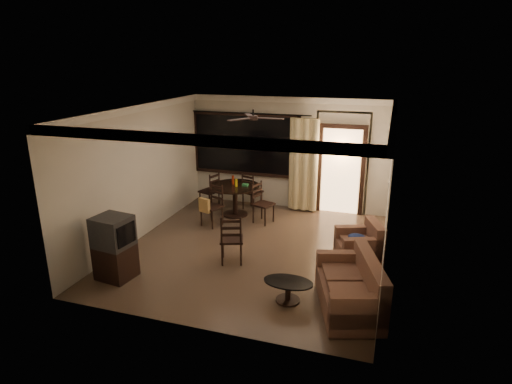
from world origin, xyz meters
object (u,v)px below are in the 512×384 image
(tv_cabinet, at_px, (114,247))
(sofa, at_px, (352,290))
(dining_chair_west, at_px, (210,198))
(dining_chair_east, at_px, (263,211))
(dining_chair_south, at_px, (211,213))
(coffee_table, at_px, (288,288))
(side_chair, at_px, (232,248))
(dining_chair_north, at_px, (252,198))
(armchair, at_px, (361,246))
(dining_table, at_px, (235,192))

(tv_cabinet, bearing_deg, sofa, 10.93)
(dining_chair_west, relative_size, sofa, 0.56)
(dining_chair_east, bearing_deg, dining_chair_south, 135.70)
(dining_chair_west, xyz_separation_m, coffee_table, (2.95, -3.66, -0.05))
(dining_chair_south, xyz_separation_m, tv_cabinet, (-0.62, -2.75, 0.27))
(coffee_table, bearing_deg, dining_chair_west, 128.82)
(tv_cabinet, bearing_deg, dining_chair_west, 95.88)
(coffee_table, distance_m, side_chair, 1.67)
(dining_chair_north, height_order, tv_cabinet, tv_cabinet)
(dining_chair_east, relative_size, armchair, 0.96)
(dining_chair_east, relative_size, tv_cabinet, 0.84)
(dining_chair_east, height_order, sofa, dining_chair_east)
(dining_table, distance_m, side_chair, 2.55)
(dining_table, xyz_separation_m, armchair, (3.13, -1.63, -0.28))
(tv_cabinet, height_order, armchair, tv_cabinet)
(sofa, bearing_deg, tv_cabinet, 166.18)
(armchair, bearing_deg, dining_table, 131.50)
(dining_chair_south, height_order, armchair, dining_chair_south)
(armchair, height_order, side_chair, side_chair)
(sofa, height_order, side_chair, side_chair)
(dining_table, relative_size, dining_chair_west, 1.27)
(dining_chair_south, bearing_deg, dining_table, 89.90)
(tv_cabinet, bearing_deg, dining_chair_east, 70.28)
(armchair, bearing_deg, tv_cabinet, -175.44)
(dining_chair_west, bearing_deg, dining_table, 90.08)
(dining_chair_east, relative_size, side_chair, 0.98)
(dining_table, distance_m, coffee_table, 4.04)
(coffee_table, bearing_deg, dining_chair_north, 115.78)
(coffee_table, xyz_separation_m, side_chair, (-1.34, 1.00, 0.06))
(dining_table, xyz_separation_m, tv_cabinet, (-0.90, -3.56, -0.03))
(dining_chair_west, distance_m, dining_chair_east, 1.67)
(dining_chair_west, height_order, sofa, dining_chair_west)
(side_chair, bearing_deg, dining_chair_east, -109.03)
(sofa, distance_m, side_chair, 2.50)
(coffee_table, bearing_deg, tv_cabinet, -176.87)
(dining_chair_south, relative_size, coffee_table, 1.20)
(dining_chair_west, xyz_separation_m, sofa, (3.93, -3.59, 0.04))
(dining_chair_west, xyz_separation_m, dining_chair_north, (1.05, 0.27, 0.00))
(dining_table, relative_size, dining_chair_south, 1.27)
(dining_chair_west, distance_m, tv_cabinet, 3.84)
(coffee_table, bearing_deg, armchair, 60.97)
(sofa, height_order, armchair, sofa)
(armchair, bearing_deg, dining_chair_north, 121.93)
(dining_chair_north, distance_m, armchair, 3.61)
(dining_table, distance_m, dining_chair_north, 0.68)
(dining_table, bearing_deg, tv_cabinet, -104.19)
(sofa, relative_size, coffee_table, 2.15)
(dining_chair_west, distance_m, dining_chair_south, 1.20)
(dining_chair_east, relative_size, dining_chair_south, 1.00)
(dining_chair_north, xyz_separation_m, tv_cabinet, (-1.15, -4.10, 0.29))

